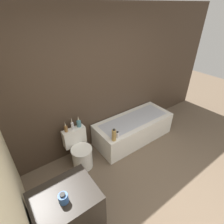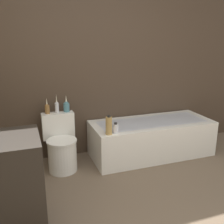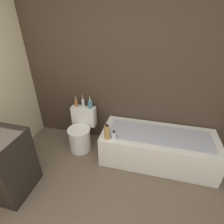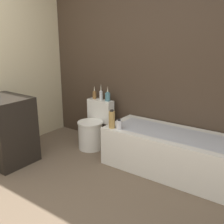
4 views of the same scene
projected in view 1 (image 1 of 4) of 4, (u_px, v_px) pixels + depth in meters
name	position (u px, v px, depth m)	size (l,w,h in m)	color
ground_plane	(176.00, 221.00, 2.41)	(12.00, 12.00, 0.00)	brown
wall_back_tiled	(93.00, 85.00, 3.15)	(6.40, 0.06, 2.60)	#423326
wall_left_painted	(6.00, 179.00, 1.47)	(0.06, 6.40, 2.60)	beige
bathtub	(133.00, 129.00, 3.78)	(1.69, 0.70, 0.49)	white
toilet	(80.00, 152.00, 3.13)	(0.41, 0.51, 0.69)	white
vanity_counter	(69.00, 218.00, 2.03)	(0.68, 0.55, 0.87)	black
soap_bottle_glass	(63.00, 198.00, 1.72)	(0.10, 0.10, 0.12)	#335999
vase_gold	(66.00, 128.00, 2.95)	(0.06, 0.06, 0.20)	olive
vase_silver	(72.00, 125.00, 3.01)	(0.05, 0.05, 0.24)	silver
vase_bronze	(79.00, 123.00, 3.08)	(0.08, 0.08, 0.22)	teal
shampoo_bottle_tall	(114.00, 135.00, 3.04)	(0.08, 0.08, 0.24)	tan
shampoo_bottle_short	(117.00, 135.00, 3.13)	(0.07, 0.07, 0.13)	silver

